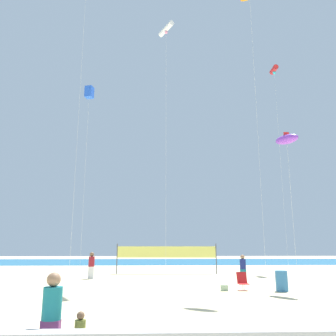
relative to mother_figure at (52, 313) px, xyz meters
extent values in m
plane|color=beige|center=(1.59, 9.20, -0.91)|extent=(120.00, 120.00, 0.00)
cube|color=#1E6B99|center=(1.59, 43.74, -0.91)|extent=(120.00, 20.00, 0.01)
cylinder|color=#19727A|center=(0.00, 0.00, 0.19)|extent=(0.39, 0.39, 0.64)
sphere|color=#997051|center=(0.00, 0.00, 0.65)|extent=(0.29, 0.29, 0.29)
cylinder|color=olive|center=(0.61, -0.10, -0.30)|extent=(0.22, 0.22, 0.36)
sphere|color=brown|center=(0.61, -0.10, -0.04)|extent=(0.16, 0.16, 0.16)
cube|color=white|center=(-2.21, 17.58, -0.50)|extent=(0.39, 0.23, 0.82)
cylinder|color=maroon|center=(-2.21, 17.58, 0.25)|extent=(0.41, 0.41, 0.67)
sphere|color=brown|center=(-2.21, 17.58, 0.73)|extent=(0.30, 0.30, 0.30)
cube|color=#19727A|center=(7.87, 15.35, -0.53)|extent=(0.36, 0.22, 0.76)
cylinder|color=navy|center=(7.87, 15.35, 0.16)|extent=(0.38, 0.38, 0.63)
sphere|color=#997051|center=(7.87, 15.35, 0.61)|extent=(0.28, 0.28, 0.28)
cube|color=red|center=(6.72, 10.89, -0.59)|extent=(0.52, 0.48, 0.03)
cube|color=red|center=(6.72, 11.18, -0.31)|extent=(0.52, 0.23, 0.57)
cylinder|color=silver|center=(6.72, 10.74, -0.75)|extent=(0.03, 0.03, 0.32)
cylinder|color=silver|center=(6.72, 11.03, -0.75)|extent=(0.03, 0.03, 0.32)
cylinder|color=teal|center=(8.57, 10.45, -0.41)|extent=(0.61, 0.61, 1.00)
cylinder|color=#4C4C51|center=(-0.88, 21.86, 0.29)|extent=(0.08, 0.08, 2.40)
cylinder|color=#4C4C51|center=(7.21, 21.26, 0.29)|extent=(0.08, 0.08, 2.40)
cube|color=#EAE566|center=(3.16, 21.56, 0.82)|extent=(8.09, 0.62, 0.90)
cube|color=#99B28C|center=(5.70, 10.73, -0.77)|extent=(0.36, 0.18, 0.29)
cylinder|color=silver|center=(8.94, 14.05, 9.12)|extent=(0.01, 0.01, 20.05)
cylinder|color=silver|center=(9.96, 11.84, 3.30)|extent=(0.01, 0.01, 8.42)
ellipsoid|color=purple|center=(9.96, 11.84, 7.51)|extent=(1.30, 1.73, 0.69)
cube|color=red|center=(9.96, 11.84, 7.76)|extent=(0.32, 0.06, 0.41)
cylinder|color=silver|center=(-3.20, 18.63, 6.26)|extent=(0.01, 0.01, 14.34)
cube|color=blue|center=(-3.20, 18.63, 13.43)|extent=(0.72, 0.72, 0.93)
cylinder|color=silver|center=(15.54, 27.63, 9.92)|extent=(0.01, 0.01, 21.66)
cylinder|color=red|center=(15.54, 27.63, 20.75)|extent=(0.59, 1.34, 0.57)
sphere|color=#26BFCC|center=(15.54, 27.63, 20.36)|extent=(0.34, 0.34, 0.34)
cylinder|color=silver|center=(-2.74, 13.34, 9.17)|extent=(0.01, 0.01, 20.16)
cylinder|color=silver|center=(2.93, 16.54, 8.51)|extent=(0.01, 0.01, 18.85)
cylinder|color=white|center=(2.93, 16.54, 17.94)|extent=(1.17, 1.79, 0.40)
sphere|color=pink|center=(2.93, 16.54, 17.64)|extent=(0.24, 0.24, 0.24)
camera|label=1|loc=(2.05, -7.62, 1.34)|focal=37.12mm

